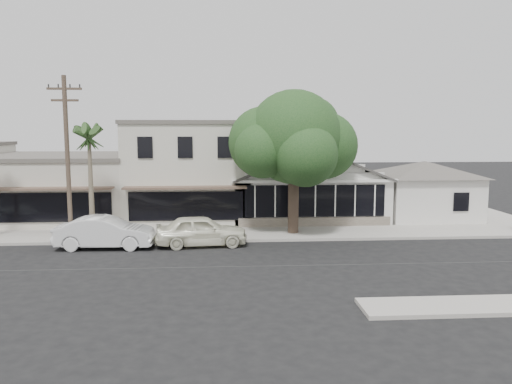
{
  "coord_description": "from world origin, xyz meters",
  "views": [
    {
      "loc": [
        -0.7,
        -22.0,
        6.2
      ],
      "look_at": [
        1.14,
        6.0,
        2.65
      ],
      "focal_mm": 35.0,
      "sensor_mm": 36.0,
      "label": 1
    }
  ],
  "objects": [
    {
      "name": "utility_pole",
      "position": [
        -9.0,
        5.2,
        4.79
      ],
      "size": [
        1.8,
        0.24,
        9.0
      ],
      "color": "brown",
      "rests_on": "ground"
    },
    {
      "name": "corner_shop",
      "position": [
        5.0,
        12.47,
        2.62
      ],
      "size": [
        10.4,
        8.6,
        5.1
      ],
      "color": "silver",
      "rests_on": "ground"
    },
    {
      "name": "sidewalk_north",
      "position": [
        -8.0,
        6.75,
        0.07
      ],
      "size": [
        90.0,
        3.5,
        0.15
      ],
      "primitive_type": "cube",
      "color": "#9E9991",
      "rests_on": "ground"
    },
    {
      "name": "shade_tree",
      "position": [
        3.3,
        6.87,
        5.57
      ],
      "size": [
        7.63,
        6.9,
        8.46
      ],
      "rotation": [
        0.0,
        0.0,
        0.03
      ],
      "color": "#47372B",
      "rests_on": "ground"
    },
    {
      "name": "side_cottage",
      "position": [
        13.2,
        11.5,
        1.5
      ],
      "size": [
        6.0,
        6.0,
        3.0
      ],
      "primitive_type": "cube",
      "color": "silver",
      "rests_on": "ground"
    },
    {
      "name": "car_0",
      "position": [
        -1.9,
        4.22,
        0.83
      ],
      "size": [
        5.0,
        2.37,
        1.65
      ],
      "primitive_type": "imported",
      "rotation": [
        0.0,
        0.0,
        1.66
      ],
      "color": "white",
      "rests_on": "ground"
    },
    {
      "name": "row_building_midnear",
      "position": [
        -12.0,
        13.5,
        2.1
      ],
      "size": [
        10.0,
        10.0,
        4.2
      ],
      "primitive_type": "cube",
      "color": "beige",
      "rests_on": "ground"
    },
    {
      "name": "ground",
      "position": [
        0.0,
        0.0,
        0.0
      ],
      "size": [
        140.0,
        140.0,
        0.0
      ],
      "primitive_type": "plane",
      "color": "black",
      "rests_on": "ground"
    },
    {
      "name": "row_building_near",
      "position": [
        -3.0,
        13.5,
        3.25
      ],
      "size": [
        8.0,
        10.0,
        6.5
      ],
      "primitive_type": "cube",
      "color": "beige",
      "rests_on": "ground"
    },
    {
      "name": "palm_east",
      "position": [
        -8.0,
        5.83,
        5.81
      ],
      "size": [
        2.66,
        2.66,
        6.81
      ],
      "color": "#726651",
      "rests_on": "ground"
    },
    {
      "name": "car_1",
      "position": [
        -6.9,
        4.04,
        0.84
      ],
      "size": [
        5.12,
        1.91,
        1.67
      ],
      "primitive_type": "imported",
      "rotation": [
        0.0,
        0.0,
        1.54
      ],
      "color": "white",
      "rests_on": "ground"
    }
  ]
}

